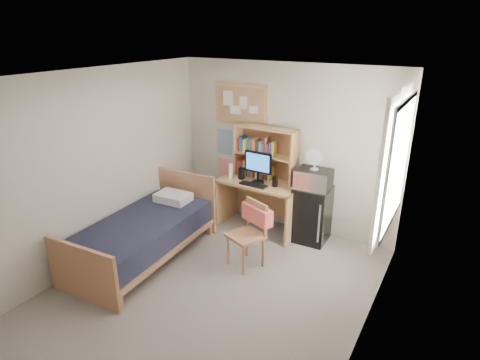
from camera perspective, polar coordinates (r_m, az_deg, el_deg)
The scene contains 26 objects.
floor at distance 5.21m, azimuth -4.03°, elevation -15.37°, with size 3.60×4.20×0.02m, color gray.
ceiling at distance 4.22m, azimuth -4.95°, elevation 14.51°, with size 3.60×4.20×0.02m, color white.
wall_back at distance 6.29m, azimuth 6.43°, elevation 4.50°, with size 3.60×0.04×2.60m, color beige.
wall_front at distance 3.27m, azimuth -26.35°, elevation -14.27°, with size 3.60×0.04×2.60m, color beige.
wall_left at distance 5.71m, azimuth -19.53°, elevation 1.68°, with size 0.04×4.20×2.60m, color beige.
wall_right at distance 3.91m, azimuth 18.05°, elevation -7.05°, with size 0.04×4.20×2.60m, color beige.
window_unit at distance 4.91m, azimuth 21.07°, elevation 2.11°, with size 0.10×1.40×1.70m, color white.
curtain_left at distance 4.54m, azimuth 19.79°, elevation 0.78°, with size 0.04×0.55×1.70m, color white.
curtain_right at distance 5.29m, azimuth 21.52°, elevation 3.36°, with size 0.04×0.55×1.70m, color white.
bulletin_board at distance 6.48m, azimuth 0.18°, elevation 10.75°, with size 0.94×0.03×0.64m, color tan.
poster_wave at distance 6.79m, azimuth -2.15°, elevation 5.42°, with size 0.30×0.01×0.42m, color #265D99.
poster_japan at distance 6.93m, azimuth -2.10°, elevation 1.68°, with size 0.28×0.01×0.36m, color red.
desk at distance 6.41m, azimuth 2.76°, elevation -3.59°, with size 1.30×0.65×0.81m, color tan.
desk_chair at distance 5.41m, azimuth 0.77°, elevation -7.88°, with size 0.46×0.46×0.92m, color #B07753.
mini_fridge at distance 6.16m, azimuth 10.15°, elevation -4.76°, with size 0.50×0.50×0.86m, color black.
bed at distance 5.83m, azimuth -13.65°, elevation -8.17°, with size 1.05×2.10×0.58m, color black.
hutch at distance 6.24m, azimuth 3.58°, elevation 3.80°, with size 1.02×0.26×0.84m, color tan.
monitor at distance 6.12m, azimuth 2.59°, elevation 1.75°, with size 0.46×0.04×0.49m, color black.
keyboard at distance 6.09m, azimuth 1.89°, elevation -0.68°, with size 0.43×0.14×0.02m, color black.
speaker_left at distance 6.32m, azimuth 0.21°, elevation 0.95°, with size 0.08×0.08×0.19m, color black.
speaker_right at distance 6.04m, azimuth 5.02°, elevation -0.21°, with size 0.07×0.07×0.16m, color black.
water_bottle at distance 6.37m, azimuth -1.35°, elevation 1.32°, with size 0.07×0.07×0.23m, color white.
hoodie at distance 5.41m, azimuth 2.44°, elevation -4.90°, with size 0.49×0.15×0.24m, color #FC6A5F.
microwave at distance 5.92m, azimuth 10.44°, elevation 0.15°, with size 0.49×0.37×0.29m, color silver.
desk_fan at distance 5.83m, azimuth 10.62°, elevation 2.81°, with size 0.23×0.23×0.29m, color white.
pillow at distance 6.20m, azimuth -9.48°, elevation -2.43°, with size 0.51×0.36×0.12m, color white.
Camera 1 is at (2.40, -3.44, 3.07)m, focal length 30.00 mm.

